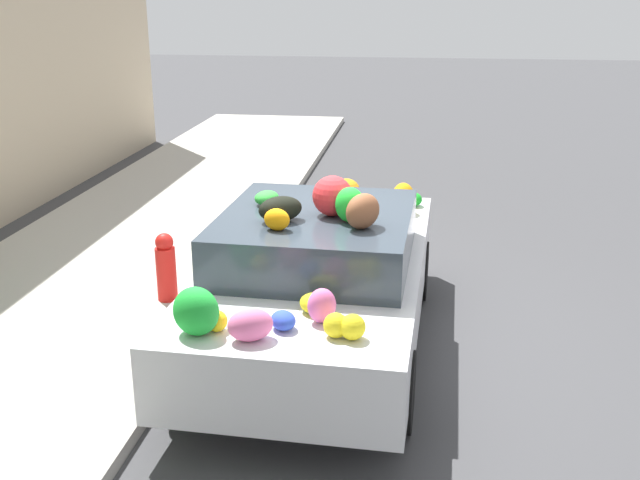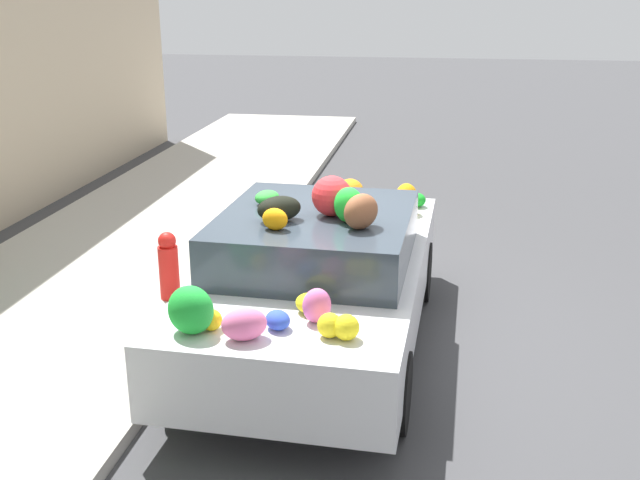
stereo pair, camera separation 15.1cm
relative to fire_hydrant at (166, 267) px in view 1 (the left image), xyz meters
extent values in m
plane|color=#424244|center=(-0.56, -1.64, -0.46)|extent=(60.00, 60.00, 0.00)
cube|color=#B2ADA3|center=(-0.56, 1.06, -0.40)|extent=(24.00, 3.20, 0.12)
cylinder|color=red|center=(0.00, 0.00, -0.07)|extent=(0.20, 0.20, 0.55)
sphere|color=red|center=(0.00, 0.00, 0.26)|extent=(0.18, 0.18, 0.18)
cube|color=silver|center=(-0.56, -1.63, 0.14)|extent=(4.10, 1.94, 0.58)
cube|color=#333D47|center=(-0.72, -1.63, 0.64)|extent=(1.87, 1.64, 0.42)
cylinder|color=black|center=(0.72, -0.85, -0.15)|extent=(0.62, 0.20, 0.62)
cylinder|color=black|center=(0.66, -2.50, -0.15)|extent=(0.62, 0.20, 0.62)
cylinder|color=black|center=(-1.78, -0.76, -0.15)|extent=(0.62, 0.20, 0.62)
cylinder|color=black|center=(-1.84, -2.41, -0.15)|extent=(0.62, 0.20, 0.62)
ellipsoid|color=brown|center=(-1.09, -2.04, 0.99)|extent=(0.40, 0.36, 0.28)
sphere|color=yellow|center=(-2.21, -1.15, 0.50)|extent=(0.21, 0.21, 0.15)
ellipsoid|color=pink|center=(-2.31, -1.41, 0.54)|extent=(0.33, 0.37, 0.22)
ellipsoid|color=green|center=(1.08, -2.41, 0.50)|extent=(0.27, 0.27, 0.15)
ellipsoid|color=blue|center=(-2.12, -1.59, 0.49)|extent=(0.26, 0.25, 0.13)
ellipsoid|color=black|center=(0.49, -2.27, 0.49)|extent=(0.26, 0.26, 0.13)
sphere|color=yellow|center=(-2.19, -1.96, 0.51)|extent=(0.24, 0.24, 0.17)
ellipsoid|color=black|center=(-1.00, -1.37, 0.95)|extent=(0.40, 0.43, 0.21)
ellipsoid|color=green|center=(-0.54, -1.16, 0.91)|extent=(0.30, 0.28, 0.12)
ellipsoid|color=green|center=(-0.94, -1.93, 0.99)|extent=(0.33, 0.33, 0.29)
ellipsoid|color=orange|center=(0.80, -2.31, 0.59)|extent=(0.29, 0.29, 0.32)
ellipsoid|color=yellow|center=(-1.82, -1.77, 0.50)|extent=(0.29, 0.30, 0.15)
ellipsoid|color=green|center=(-2.27, -1.03, 0.59)|extent=(0.40, 0.42, 0.34)
sphere|color=orange|center=(0.98, -1.70, 0.57)|extent=(0.32, 0.32, 0.30)
ellipsoid|color=orange|center=(-1.23, -1.39, 0.93)|extent=(0.19, 0.24, 0.17)
sphere|color=red|center=(-0.78, -1.77, 1.01)|extent=(0.47, 0.47, 0.34)
ellipsoid|color=pink|center=(-1.97, -1.84, 0.55)|extent=(0.26, 0.27, 0.25)
sphere|color=yellow|center=(-2.21, -2.08, 0.51)|extent=(0.24, 0.24, 0.18)
ellipsoid|color=blue|center=(0.89, -1.95, 0.52)|extent=(0.21, 0.19, 0.19)
camera|label=1|loc=(-6.70, -2.49, 2.64)|focal=42.00mm
camera|label=2|loc=(-6.67, -2.64, 2.64)|focal=42.00mm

